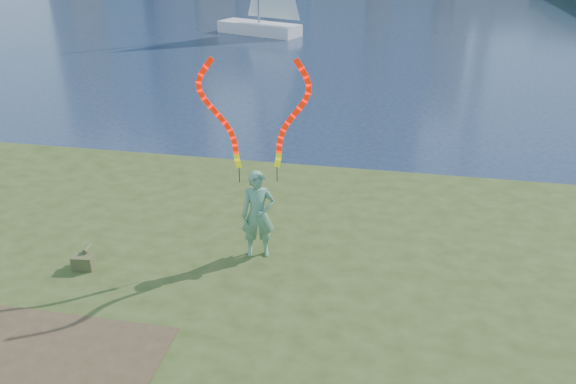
# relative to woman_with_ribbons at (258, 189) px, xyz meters

# --- Properties ---
(ground) EXTENTS (320.00, 320.00, 0.00)m
(ground) POSITION_rel_woman_with_ribbons_xyz_m (-0.12, -0.76, -2.20)
(ground) COLOR #1A2742
(ground) RESTS_ON ground
(grassy_knoll) EXTENTS (20.00, 18.00, 0.80)m
(grassy_knoll) POSITION_rel_woman_with_ribbons_xyz_m (-0.12, -3.05, -1.86)
(grassy_knoll) COLOR #344217
(grassy_knoll) RESTS_ON ground
(dirt_patch) EXTENTS (3.20, 3.00, 0.02)m
(dirt_patch) POSITION_rel_woman_with_ribbons_xyz_m (-2.32, -3.96, -1.39)
(dirt_patch) COLOR #47331E
(dirt_patch) RESTS_ON grassy_knoll
(woman_with_ribbons) EXTENTS (2.03, 0.68, 4.11)m
(woman_with_ribbons) POSITION_rel_woman_with_ribbons_xyz_m (0.00, 0.00, 0.00)
(woman_with_ribbons) COLOR #116E32
(woman_with_ribbons) RESTS_ON grassy_knoll
(canvas_bag) EXTENTS (0.41, 0.46, 0.36)m
(canvas_bag) POSITION_rel_woman_with_ribbons_xyz_m (-3.09, -1.12, -1.25)
(canvas_bag) COLOR #4D5529
(canvas_bag) RESTS_ON grassy_knoll
(sailboat) EXTENTS (5.88, 3.71, 9.03)m
(sailboat) POSITION_rel_woman_with_ribbons_xyz_m (-6.42, 27.71, -0.64)
(sailboat) COLOR silver
(sailboat) RESTS_ON ground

